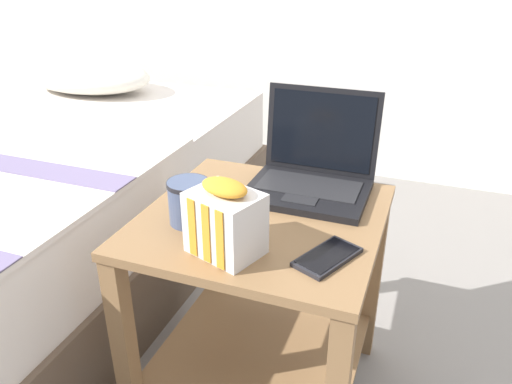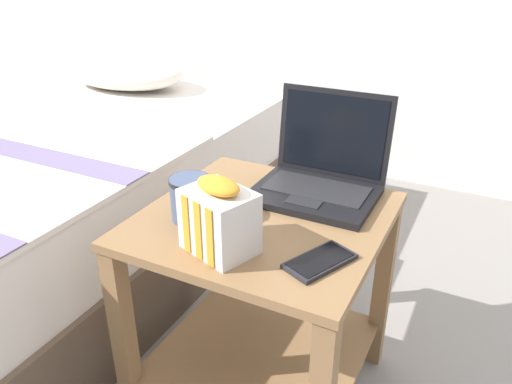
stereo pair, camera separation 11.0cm
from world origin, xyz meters
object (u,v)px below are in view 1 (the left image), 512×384
(snack_bag, at_px, (225,220))
(cell_phone, at_px, (327,257))
(laptop, at_px, (312,171))
(mug_front_left, at_px, (189,200))

(snack_bag, bearing_deg, cell_phone, 12.81)
(laptop, xyz_separation_m, mug_front_left, (-0.21, -0.27, 0.01))
(laptop, relative_size, snack_bag, 1.80)
(snack_bag, distance_m, cell_phone, 0.22)
(mug_front_left, relative_size, snack_bag, 0.70)
(snack_bag, height_order, cell_phone, snack_bag)
(laptop, height_order, mug_front_left, laptop)
(laptop, height_order, cell_phone, laptop)
(snack_bag, xyz_separation_m, cell_phone, (0.20, 0.05, -0.07))
(cell_phone, bearing_deg, snack_bag, -167.19)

